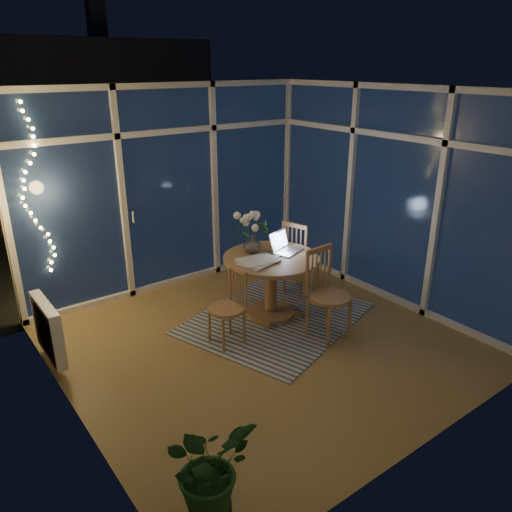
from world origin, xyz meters
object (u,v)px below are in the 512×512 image
Objects in this scene: dining_table at (271,287)px; chair_right at (301,256)px; chair_front at (330,295)px; flower_vase at (252,244)px; chair_left at (226,307)px; potted_plant at (209,478)px; laptop at (288,242)px.

chair_right is at bearing 22.02° from dining_table.
flower_vase is at bearing 104.55° from chair_front.
chair_left is at bearing 147.73° from chair_front.
flower_vase is 0.28× the size of potted_plant.
chair_left reaches higher than dining_table.
chair_front is (-0.53, -1.05, 0.01)m from chair_right.
chair_left is 0.84× the size of chair_front.
potted_plant reaches higher than dining_table.
potted_plant is at bearing 113.38° from chair_right.
chair_front reaches higher than potted_plant.
dining_table is 1.09× the size of chair_front.
dining_table is 0.79m from chair_right.
chair_left is 1.12× the size of potted_plant.
laptop is (1.01, 0.21, 0.45)m from chair_left.
dining_table is 0.79m from chair_front.
chair_front is (0.95, -0.56, 0.08)m from chair_left.
chair_front is 2.95× the size of laptop.
flower_vase is at bearing 128.80° from laptop.
chair_front is 1.09m from flower_vase.
chair_right is at bearing 61.24° from chair_front.
chair_left is 0.85× the size of chair_right.
chair_left is 2.25m from potted_plant.
laptop reaches higher than chair_left.
dining_table is 1.30× the size of chair_left.
flower_vase reaches higher than potted_plant.
chair_left is (-0.76, -0.20, 0.05)m from dining_table.
flower_vase is at bearing 112.88° from dining_table.
potted_plant is (-1.99, -2.25, -0.48)m from flower_vase.
laptop reaches higher than flower_vase.
potted_plant is (-2.35, -2.03, -0.50)m from laptop.
chair_left is 1.11m from chair_front.
flower_vase is (-0.10, 0.23, 0.48)m from dining_table.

